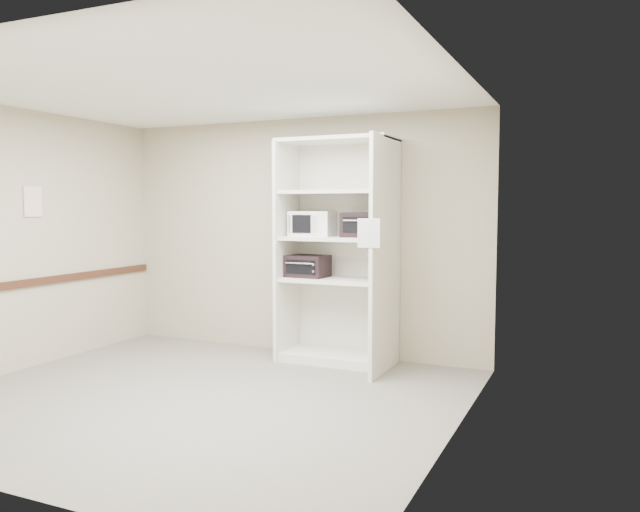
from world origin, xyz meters
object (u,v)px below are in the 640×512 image
at_px(shelving_unit, 341,259).
at_px(toaster_oven_upper, 364,225).
at_px(toaster_oven_lower, 308,266).
at_px(microwave, 312,224).

height_order(shelving_unit, toaster_oven_upper, shelving_unit).
xyz_separation_m(toaster_oven_upper, toaster_oven_lower, (-0.64, -0.07, -0.46)).
relative_size(microwave, toaster_oven_lower, 1.05).
xyz_separation_m(shelving_unit, microwave, (-0.37, 0.05, 0.38)).
bearing_deg(toaster_oven_upper, toaster_oven_lower, 179.72).
bearing_deg(toaster_oven_lower, shelving_unit, 5.40).
bearing_deg(microwave, shelving_unit, -14.90).
distance_m(toaster_oven_upper, toaster_oven_lower, 0.79).
relative_size(shelving_unit, toaster_oven_upper, 5.33).
bearing_deg(shelving_unit, microwave, 171.77).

